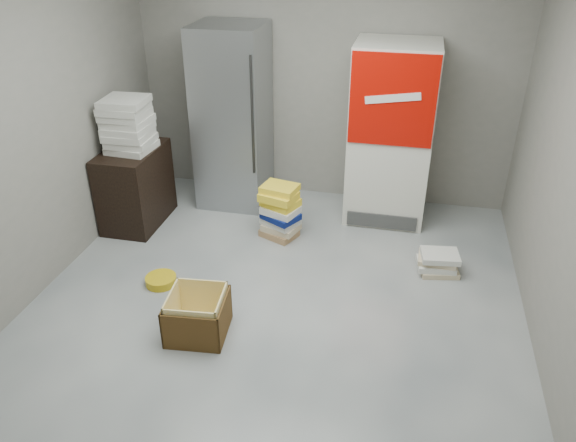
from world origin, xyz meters
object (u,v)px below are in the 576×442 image
Objects in this scene: steel_fridge at (233,118)px; wood_shelf at (136,187)px; coke_cooler at (391,134)px; cardboard_box at (198,317)px; phonebook_stack_main at (280,212)px.

wood_shelf is at bearing -138.69° from steel_fridge.
coke_cooler is 2.25× the size of wood_shelf.
phonebook_stack_main is at bearing 74.38° from cardboard_box.
phonebook_stack_main is at bearing -46.32° from steel_fridge.
cardboard_box is (1.23, -1.54, -0.25)m from wood_shelf.
coke_cooler reaches higher than phonebook_stack_main.
steel_fridge reaches higher than phonebook_stack_main.
cardboard_box is at bearing -118.81° from coke_cooler.
phonebook_stack_main reaches higher than cardboard_box.
wood_shelf is 1.66× the size of cardboard_box.
wood_shelf is (-0.83, -0.73, -0.55)m from steel_fridge.
phonebook_stack_main is (0.68, -0.71, -0.67)m from steel_fridge.
wood_shelf is at bearing 122.91° from cardboard_box.
steel_fridge is 1.19m from phonebook_stack_main.
coke_cooler reaches higher than wood_shelf.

